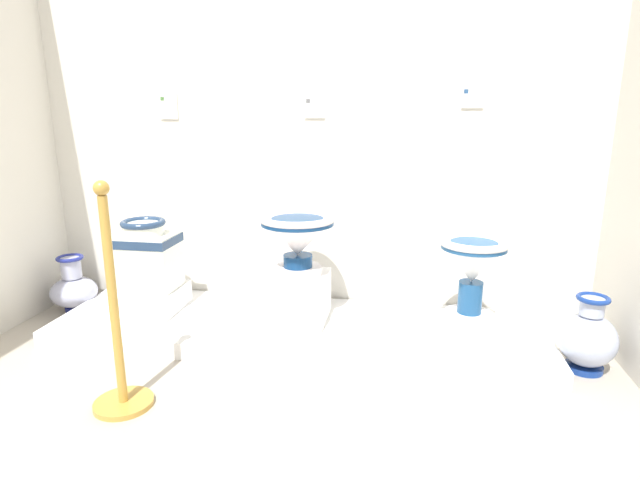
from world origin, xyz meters
TOP-DOWN VIEW (x-y plane):
  - wall_back at (1.72, 2.84)m, footprint 3.65×0.06m
  - display_platform at (1.72, 2.39)m, footprint 2.80×0.80m
  - plinth_block_central_ornate at (0.80, 2.41)m, footprint 0.38×0.40m
  - antique_toilet_central_ornate at (0.80, 2.41)m, footprint 0.37×0.28m
  - plinth_block_broad_patterned at (1.73, 2.42)m, footprint 0.33×0.37m
  - antique_toilet_broad_patterned at (1.73, 2.42)m, footprint 0.43×0.43m
  - plinth_block_leftmost at (2.68, 2.37)m, footprint 0.39×0.31m
  - antique_toilet_leftmost at (2.68, 2.37)m, footprint 0.36×0.36m
  - info_placard_first at (0.83, 2.80)m, footprint 0.12×0.01m
  - info_placard_second at (1.76, 2.80)m, footprint 0.12×0.01m
  - info_placard_third at (2.67, 2.80)m, footprint 0.12×0.01m
  - decorative_vase_spare at (0.20, 2.54)m, footprint 0.29×0.29m
  - decorative_vase_companion at (3.25, 2.23)m, footprint 0.28×0.28m
  - stanchion_post_near_left at (1.11, 1.54)m, footprint 0.26×0.26m

SIDE VIEW (x-z plane):
  - display_platform at x=1.72m, z-range 0.00..0.09m
  - plinth_block_leftmost at x=2.68m, z-range 0.09..0.17m
  - decorative_vase_spare at x=0.20m, z-range -0.04..0.33m
  - plinth_block_central_ornate at x=0.80m, z-range 0.09..0.23m
  - decorative_vase_companion at x=3.25m, z-range -0.03..0.37m
  - plinth_block_broad_patterned at x=1.73m, z-range 0.09..0.36m
  - stanchion_post_near_left at x=1.11m, z-range -0.21..0.80m
  - antique_toilet_central_ornate at x=0.80m, z-range 0.24..0.66m
  - antique_toilet_leftmost at x=2.68m, z-range 0.26..0.72m
  - antique_toilet_broad_patterned at x=1.73m, z-range 0.42..0.77m
  - info_placard_second at x=1.76m, z-range 1.24..1.36m
  - info_placard_first at x=0.83m, z-range 1.23..1.38m
  - info_placard_third at x=2.67m, z-range 1.29..1.41m
  - wall_back at x=1.72m, z-range 0.00..3.07m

